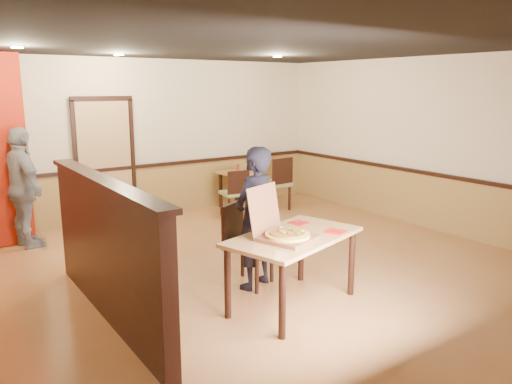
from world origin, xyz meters
TOP-DOWN VIEW (x-y plane):
  - floor at (0.00, 0.00)m, footprint 7.00×7.00m
  - ceiling at (0.00, 0.00)m, footprint 7.00×7.00m
  - wall_back at (0.00, 3.50)m, footprint 7.00×0.00m
  - wall_right at (3.50, 0.00)m, footprint 0.00×7.00m
  - wainscot_back at (0.00, 3.47)m, footprint 7.00×0.04m
  - chair_rail_back at (0.00, 3.45)m, footprint 7.00×0.06m
  - wainscot_right at (3.47, 0.00)m, footprint 0.04×7.00m
  - chair_rail_right at (3.45, 0.00)m, footprint 0.06×7.00m
  - back_door at (-0.80, 3.46)m, footprint 0.90×0.06m
  - booth_partition at (-2.00, -0.20)m, footprint 0.20×3.10m
  - spot_a at (-2.30, 1.80)m, footprint 0.14×0.14m
  - spot_b at (-0.80, 2.50)m, footprint 0.14×0.14m
  - spot_c at (1.40, 1.50)m, footprint 0.14×0.14m
  - main_table at (-0.29, -1.06)m, footprint 1.65×1.22m
  - diner_chair at (-0.39, -0.24)m, footprint 0.66×0.66m
  - side_chair_left at (1.19, 2.44)m, footprint 0.48×0.48m
  - side_chair_right at (2.10, 2.42)m, footprint 0.55×0.55m
  - side_table at (1.65, 3.05)m, footprint 0.72×0.72m
  - diner at (-0.33, -0.39)m, footprint 0.71×0.59m
  - passerby at (-2.24, 2.73)m, footprint 0.66×1.11m
  - pizza_box at (-0.47, -1.10)m, footprint 0.66×0.72m
  - pizza at (-0.45, -1.15)m, footprint 0.57×0.57m
  - napkin_near at (0.15, -1.22)m, footprint 0.28×0.28m
  - napkin_far at (0.05, -0.73)m, footprint 0.23×0.23m
  - condiment at (1.61, 3.02)m, footprint 0.06×0.06m

SIDE VIEW (x-z plane):
  - floor at x=0.00m, z-range 0.00..0.00m
  - wainscot_back at x=0.00m, z-range 0.00..0.90m
  - wainscot_right at x=3.47m, z-range 0.00..0.90m
  - side_chair_left at x=1.19m, z-range 0.04..0.91m
  - side_table at x=1.65m, z-range 0.18..0.89m
  - diner_chair at x=-0.39m, z-range 0.05..1.02m
  - side_chair_right at x=2.10m, z-range 0.05..1.07m
  - main_table at x=-0.29m, z-range 0.29..1.08m
  - booth_partition at x=-2.00m, z-range 0.01..1.46m
  - condiment at x=1.61m, z-range 0.71..0.85m
  - napkin_far at x=0.05m, z-range 0.79..0.80m
  - napkin_near at x=0.15m, z-range 0.79..0.80m
  - diner at x=-0.33m, z-range 0.00..1.66m
  - pizza at x=-0.45m, z-range 0.83..0.86m
  - pizza_box at x=-0.47m, z-range 0.59..1.12m
  - passerby at x=-2.24m, z-range 0.00..1.76m
  - chair_rail_back at x=0.00m, z-range 0.89..0.95m
  - chair_rail_right at x=3.45m, z-range 0.89..0.95m
  - back_door at x=-0.80m, z-range 0.00..2.10m
  - wall_back at x=0.00m, z-range -2.10..4.90m
  - wall_right at x=3.50m, z-range -2.10..4.90m
  - spot_a at x=-2.30m, z-range 2.77..2.79m
  - spot_b at x=-0.80m, z-range 2.77..2.79m
  - spot_c at x=1.40m, z-range 2.77..2.79m
  - ceiling at x=0.00m, z-range 2.80..2.80m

